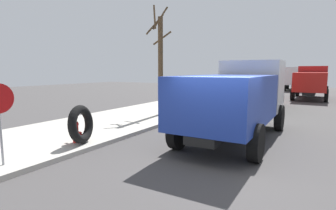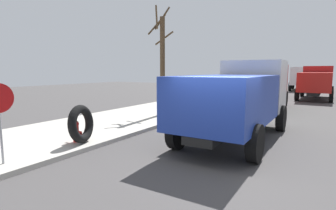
% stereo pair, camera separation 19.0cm
% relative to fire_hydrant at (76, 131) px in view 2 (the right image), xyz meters
% --- Properties ---
extents(ground_plane, '(80.00, 80.00, 0.00)m').
position_rel_fire_hydrant_xyz_m(ground_plane, '(0.68, -4.80, -0.54)').
color(ground_plane, '#423F3F').
extents(sidewalk_curb, '(36.00, 5.00, 0.15)m').
position_rel_fire_hydrant_xyz_m(sidewalk_curb, '(0.68, 1.70, -0.47)').
color(sidewalk_curb, '#ADA89E').
rests_on(sidewalk_curb, ground).
extents(fire_hydrant, '(0.23, 0.51, 0.74)m').
position_rel_fire_hydrant_xyz_m(fire_hydrant, '(0.00, 0.00, 0.00)').
color(fire_hydrant, red).
rests_on(fire_hydrant, sidewalk_curb).
extents(loose_tire, '(1.35, 0.76, 1.30)m').
position_rel_fire_hydrant_xyz_m(loose_tire, '(0.01, -0.26, 0.26)').
color(loose_tire, black).
rests_on(loose_tire, sidewalk_curb).
extents(dump_truck_blue, '(7.00, 2.81, 3.00)m').
position_rel_fire_hydrant_xyz_m(dump_truck_blue, '(4.01, -4.34, 1.07)').
color(dump_truck_blue, '#1E3899').
rests_on(dump_truck_blue, ground).
extents(dump_truck_green, '(7.06, 2.94, 3.00)m').
position_rel_fire_hydrant_xyz_m(dump_truck_green, '(12.79, -3.38, 1.07)').
color(dump_truck_green, '#237033').
rests_on(dump_truck_green, ground).
extents(dump_truck_red, '(7.03, 2.86, 3.00)m').
position_rel_fire_hydrant_xyz_m(dump_truck_red, '(21.56, -6.25, 1.07)').
color(dump_truck_red, red).
rests_on(dump_truck_red, ground).
extents(dump_truck_yellow, '(7.07, 2.97, 3.00)m').
position_rel_fire_hydrant_xyz_m(dump_truck_yellow, '(32.55, -4.28, 1.07)').
color(dump_truck_yellow, gold).
rests_on(dump_truck_yellow, ground).
extents(bare_tree, '(1.26, 1.11, 5.91)m').
position_rel_fire_hydrant_xyz_m(bare_tree, '(6.35, 0.58, 2.50)').
color(bare_tree, '#4C3823').
rests_on(bare_tree, sidewalk_curb).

